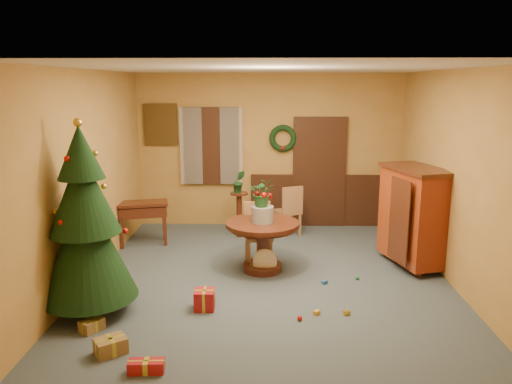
{
  "coord_description": "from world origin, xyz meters",
  "views": [
    {
      "loc": [
        -0.03,
        -6.67,
        2.71
      ],
      "look_at": [
        -0.2,
        0.4,
        1.16
      ],
      "focal_mm": 35.0,
      "sensor_mm": 36.0,
      "label": 1
    }
  ],
  "objects_px": {
    "sideboard": "(414,214)",
    "dining_table": "(262,237)",
    "chair_near": "(258,231)",
    "christmas_tree": "(85,224)",
    "writing_desk": "(143,213)"
  },
  "relations": [
    {
      "from": "christmas_tree",
      "to": "writing_desk",
      "type": "relative_size",
      "value": 2.54
    },
    {
      "from": "writing_desk",
      "to": "chair_near",
      "type": "bearing_deg",
      "value": -22.96
    },
    {
      "from": "christmas_tree",
      "to": "writing_desk",
      "type": "xyz_separation_m",
      "value": [
        0.0,
        2.6,
        -0.55
      ]
    },
    {
      "from": "chair_near",
      "to": "sideboard",
      "type": "distance_m",
      "value": 2.34
    },
    {
      "from": "christmas_tree",
      "to": "writing_desk",
      "type": "bearing_deg",
      "value": 90.0
    },
    {
      "from": "sideboard",
      "to": "writing_desk",
      "type": "bearing_deg",
      "value": 168.07
    },
    {
      "from": "chair_near",
      "to": "sideboard",
      "type": "xyz_separation_m",
      "value": [
        2.32,
        -0.07,
        0.31
      ]
    },
    {
      "from": "sideboard",
      "to": "dining_table",
      "type": "bearing_deg",
      "value": -173.43
    },
    {
      "from": "dining_table",
      "to": "sideboard",
      "type": "distance_m",
      "value": 2.29
    },
    {
      "from": "dining_table",
      "to": "chair_near",
      "type": "height_order",
      "value": "chair_near"
    },
    {
      "from": "chair_near",
      "to": "sideboard",
      "type": "bearing_deg",
      "value": -1.77
    },
    {
      "from": "chair_near",
      "to": "christmas_tree",
      "type": "distance_m",
      "value": 2.72
    },
    {
      "from": "writing_desk",
      "to": "sideboard",
      "type": "relative_size",
      "value": 0.61
    },
    {
      "from": "chair_near",
      "to": "sideboard",
      "type": "height_order",
      "value": "sideboard"
    },
    {
      "from": "dining_table",
      "to": "chair_near",
      "type": "distance_m",
      "value": 0.34
    }
  ]
}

